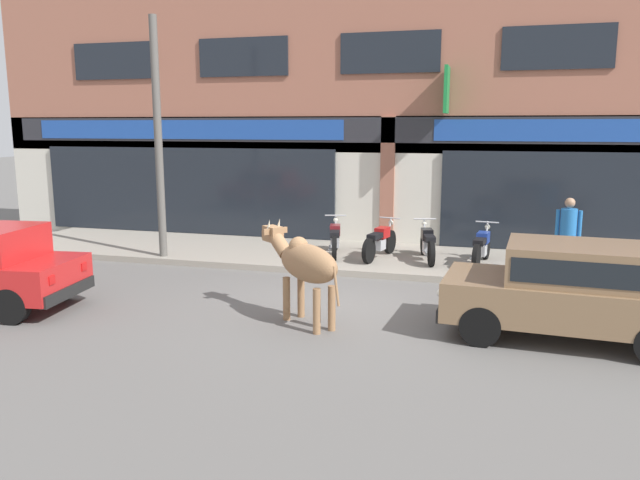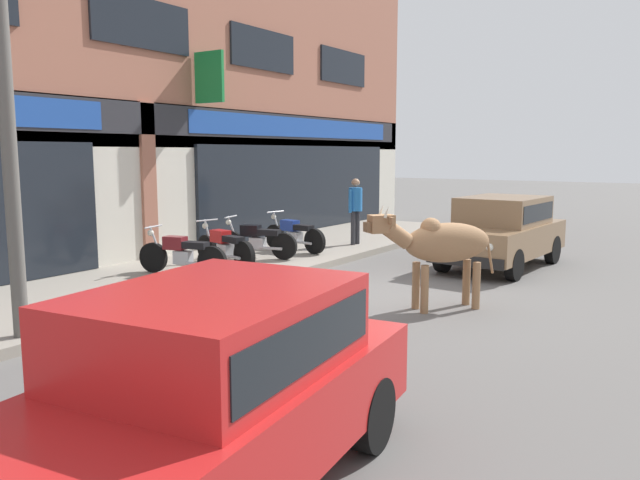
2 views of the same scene
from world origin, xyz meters
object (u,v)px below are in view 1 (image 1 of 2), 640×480
(car_0, at_px, (569,287))
(utility_pole, at_px, (158,139))
(motorcycle_1, at_px, (380,242))
(cow, at_px, (305,263))
(pedestrian, at_px, (568,228))
(motorcycle_0, at_px, (335,239))
(motorcycle_2, at_px, (427,243))
(motorcycle_3, at_px, (482,247))

(car_0, relative_size, utility_pole, 0.68)
(motorcycle_1, bearing_deg, cow, -94.59)
(pedestrian, bearing_deg, motorcycle_0, 171.68)
(motorcycle_0, distance_m, motorcycle_2, 2.17)
(motorcycle_0, height_order, utility_pole, utility_pole)
(utility_pole, bearing_deg, pedestrian, 3.02)
(motorcycle_1, distance_m, motorcycle_2, 1.08)
(pedestrian, bearing_deg, cow, -137.29)
(motorcycle_2, height_order, utility_pole, utility_pole)
(pedestrian, bearing_deg, utility_pole, -176.98)
(motorcycle_2, bearing_deg, car_0, -60.19)
(cow, height_order, utility_pole, utility_pole)
(utility_pole, bearing_deg, motorcycle_0, 17.39)
(motorcycle_2, xyz_separation_m, utility_pole, (-6.02, -1.21, 2.33))
(cow, height_order, motorcycle_0, cow)
(car_0, distance_m, pedestrian, 3.71)
(motorcycle_0, height_order, motorcycle_1, same)
(motorcycle_0, relative_size, utility_pole, 0.33)
(cow, bearing_deg, utility_pole, 142.26)
(motorcycle_0, xyz_separation_m, utility_pole, (-3.85, -1.21, 2.33))
(motorcycle_3, bearing_deg, motorcycle_1, 178.84)
(car_0, distance_m, utility_pole, 9.36)
(motorcycle_0, bearing_deg, utility_pole, -162.61)
(motorcycle_0, distance_m, utility_pole, 4.66)
(utility_pole, bearing_deg, car_0, -20.58)
(car_0, xyz_separation_m, motorcycle_0, (-4.70, 4.42, -0.29))
(cow, relative_size, motorcycle_2, 1.00)
(cow, relative_size, motorcycle_0, 1.00)
(cow, xyz_separation_m, utility_pole, (-4.56, 3.53, 1.85))
(car_0, bearing_deg, motorcycle_3, 107.26)
(motorcycle_0, xyz_separation_m, motorcycle_1, (1.09, -0.07, 0.00))
(motorcycle_1, xyz_separation_m, motorcycle_3, (2.28, -0.05, 0.00))
(car_0, distance_m, motorcycle_3, 4.52)
(motorcycle_1, distance_m, motorcycle_3, 2.28)
(car_0, distance_m, motorcycle_1, 5.67)
(motorcycle_0, xyz_separation_m, motorcycle_3, (3.36, -0.11, 0.00))
(motorcycle_2, bearing_deg, utility_pole, -168.61)
(cow, xyz_separation_m, motorcycle_3, (2.65, 4.63, -0.48))
(cow, bearing_deg, motorcycle_2, 72.93)
(motorcycle_1, xyz_separation_m, motorcycle_2, (1.08, 0.07, 0.00))
(motorcycle_2, bearing_deg, motorcycle_1, -176.20)
(motorcycle_1, relative_size, motorcycle_3, 0.99)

